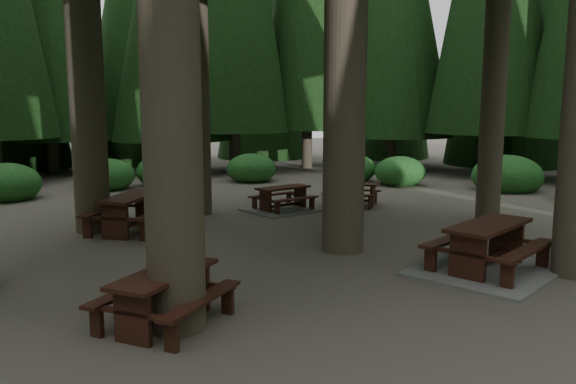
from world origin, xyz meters
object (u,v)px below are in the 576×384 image
object	(u,v)px
picnic_table_e	(165,290)
picnic_table_c	(283,203)
picnic_table_a	(488,254)
picnic_table_b	(132,208)
picnic_table_d	(352,190)

from	to	relation	value
picnic_table_e	picnic_table_c	bearing A→B (deg)	13.06
picnic_table_c	picnic_table_a	bearing A→B (deg)	-97.21
picnic_table_b	picnic_table_e	world-z (taller)	picnic_table_b
picnic_table_a	picnic_table_d	bearing A→B (deg)	56.28
picnic_table_c	picnic_table_e	size ratio (longest dim) A/B	1.13
picnic_table_d	picnic_table_e	distance (m)	9.96
picnic_table_d	picnic_table_c	bearing A→B (deg)	-139.01
picnic_table_c	picnic_table_d	distance (m)	2.23
picnic_table_b	picnic_table_c	world-z (taller)	picnic_table_b
picnic_table_b	picnic_table_d	bearing A→B (deg)	-45.31
picnic_table_c	picnic_table_e	xyz separation A→B (m)	(-3.77, -7.71, 0.27)
picnic_table_e	picnic_table_d	bearing A→B (deg)	2.29
picnic_table_a	picnic_table_e	distance (m)	5.76
picnic_table_b	picnic_table_e	size ratio (longest dim) A/B	1.16
picnic_table_b	picnic_table_c	xyz separation A→B (m)	(4.14, 1.69, -0.36)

